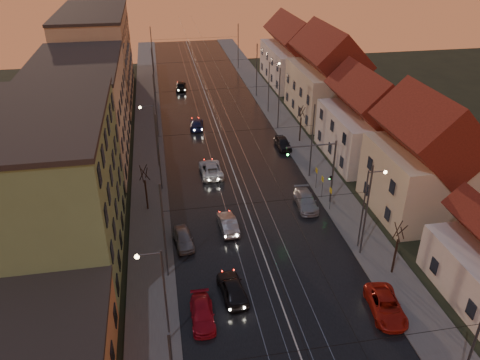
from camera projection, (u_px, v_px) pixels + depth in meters
ground at (296, 344)px, 33.15m from camera, size 160.00×160.00×0.00m
road at (218, 130)px, 67.68m from camera, size 16.00×120.00×0.04m
sidewalk_left at (148, 135)px, 66.09m from camera, size 4.00×120.00×0.15m
sidewalk_right at (285, 125)px, 69.21m from camera, size 4.00×120.00×0.15m
tram_rail_0 at (203, 131)px, 67.32m from camera, size 0.06×120.00×0.03m
tram_rail_1 at (213, 130)px, 67.54m from camera, size 0.06×120.00×0.03m
tram_rail_2 at (224, 130)px, 67.78m from camera, size 0.06×120.00×0.03m
tram_rail_3 at (233, 129)px, 68.00m from camera, size 0.06×120.00×0.03m
apartment_left_1 at (54, 190)px, 39.39m from camera, size 10.00×18.00×13.00m
apartment_left_2 at (82, 113)px, 56.90m from camera, size 10.00×20.00×12.00m
apartment_left_3 at (97, 57)px, 77.14m from camera, size 10.00×24.00×14.00m
house_right_1 at (422, 163)px, 46.14m from camera, size 8.67×10.20×10.80m
house_right_2 at (367, 123)px, 57.75m from camera, size 9.18×12.24×9.20m
house_right_3 at (327, 79)px, 70.15m from camera, size 9.18×14.28×11.50m
house_right_4 at (293, 55)px, 86.05m from camera, size 9.18×16.32×10.00m
catenary_pole_r_0 at (472, 349)px, 27.15m from camera, size 0.16×0.16×9.00m
catenary_pole_l_1 at (164, 233)px, 37.42m from camera, size 0.16×0.16×9.00m
catenary_pole_r_1 at (366, 212)px, 40.10m from camera, size 0.16×0.16×9.00m
catenary_pole_l_2 at (159, 153)px, 50.37m from camera, size 0.16×0.16×9.00m
catenary_pole_r_2 at (312, 142)px, 53.06m from camera, size 0.16×0.16×9.00m
catenary_pole_l_3 at (156, 107)px, 63.32m from camera, size 0.16×0.16×9.00m
catenary_pole_r_3 at (279, 99)px, 66.01m from camera, size 0.16×0.16×9.00m
catenary_pole_l_4 at (154, 76)px, 76.27m from camera, size 0.16×0.16×9.00m
catenary_pole_r_4 at (257, 71)px, 78.96m from camera, size 0.16×0.16×9.00m
catenary_pole_l_5 at (152, 50)px, 91.81m from camera, size 0.16×0.16×9.00m
catenary_pole_r_5 at (238, 47)px, 94.50m from camera, size 0.16×0.16×9.00m
street_lamp_0 at (160, 288)px, 31.11m from camera, size 1.75×0.32×8.00m
street_lamp_1 at (367, 202)px, 40.86m from camera, size 1.75×0.32×8.00m
street_lamp_2 at (153, 129)px, 55.29m from camera, size 1.75×0.32×8.00m
street_lamp_3 at (271, 82)px, 71.94m from camera, size 1.75×0.32×8.00m
traffic_light_mast at (324, 165)px, 47.73m from camera, size 5.30×0.32×7.20m
bare_tree_0 at (146, 189)px, 47.64m from camera, size 1.09×1.09×5.11m
bare_tree_1 at (396, 250)px, 38.73m from camera, size 1.09×1.09×5.11m
bare_tree_2 at (301, 125)px, 62.94m from camera, size 1.09×1.09×5.11m
driving_car_0 at (232, 288)px, 37.16m from camera, size 2.29×4.71×1.55m
driving_car_1 at (228, 223)px, 45.32m from camera, size 1.75×4.43×1.43m
driving_car_2 at (211, 169)px, 55.40m from camera, size 2.56×5.37×1.48m
driving_car_3 at (197, 124)px, 68.06m from camera, size 2.37×4.77×1.33m
driving_car_4 at (181, 86)px, 83.93m from camera, size 2.17×4.67×1.55m
parked_left_2 at (202, 314)px, 34.91m from camera, size 1.75×4.25×1.23m
parked_left_3 at (183, 238)px, 43.22m from camera, size 2.01×4.10×1.35m
parked_right_0 at (386, 306)px, 35.54m from camera, size 2.91×5.20×1.37m
parked_right_1 at (306, 201)px, 49.07m from camera, size 2.26×4.91×1.39m
parked_right_2 at (283, 143)px, 62.01m from camera, size 1.72×4.21×1.43m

